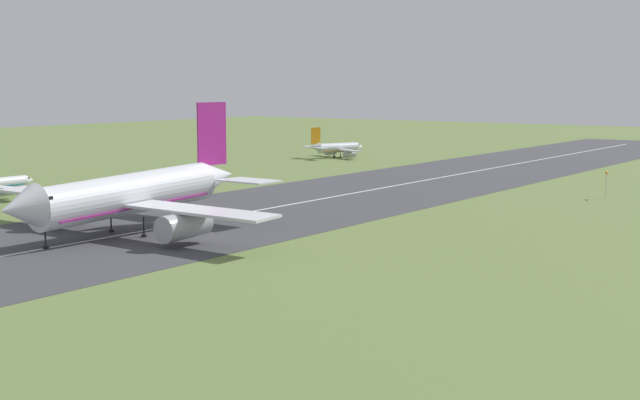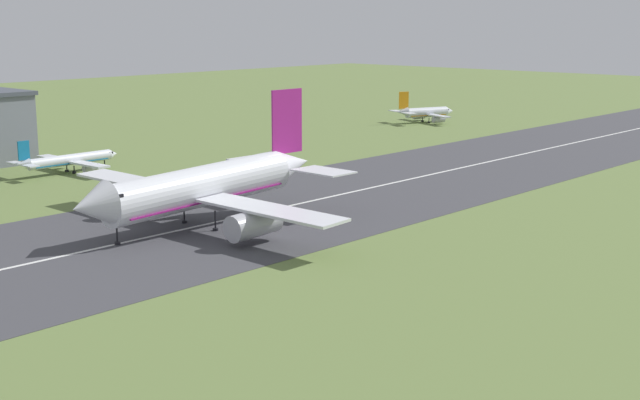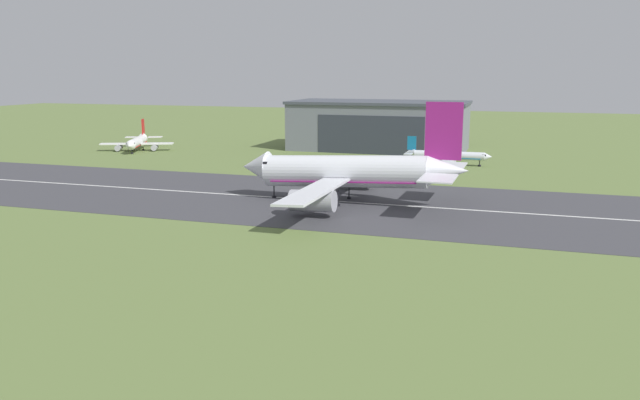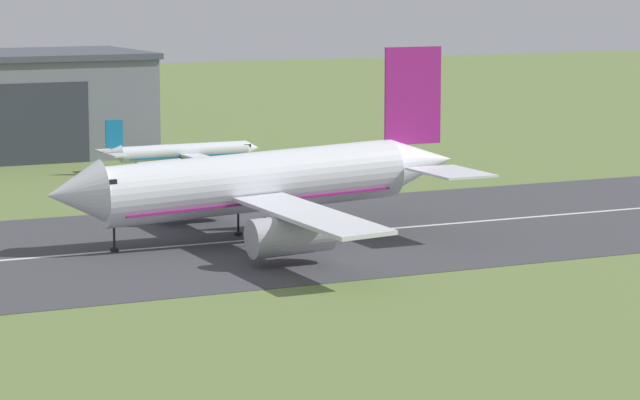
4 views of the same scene
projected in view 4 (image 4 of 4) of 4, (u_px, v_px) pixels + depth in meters
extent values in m
cube|color=#3D3D42|center=(477.00, 222.00, 170.79)|extent=(499.60, 47.33, 0.06)
cube|color=silver|center=(477.00, 221.00, 170.79)|extent=(449.64, 0.70, 0.01)
cylinder|color=silver|center=(252.00, 182.00, 157.53)|extent=(32.78, 6.83, 7.56)
cone|color=silver|center=(74.00, 193.00, 149.70)|extent=(5.97, 6.33, 6.45)
cone|color=silver|center=(421.00, 162.00, 165.57)|extent=(7.79, 5.74, 5.90)
cube|color=black|center=(104.00, 179.00, 150.78)|extent=(1.22, 5.31, 0.49)
cube|color=#991E7A|center=(252.00, 198.00, 157.78)|extent=(29.29, 6.45, 1.41)
cube|color=silver|center=(194.00, 175.00, 171.79)|extent=(5.95, 25.84, 0.63)
cylinder|color=#A8A8B2|center=(192.00, 197.00, 169.81)|extent=(8.31, 4.01, 4.19)
cube|color=silver|center=(310.00, 215.00, 143.05)|extent=(5.95, 25.84, 0.63)
cylinder|color=#A8A8B2|center=(290.00, 235.00, 144.77)|extent=(8.31, 4.01, 4.19)
cube|color=#991E7A|center=(413.00, 96.00, 164.04)|extent=(6.77, 0.41, 10.58)
cube|color=silver|center=(383.00, 156.00, 172.38)|extent=(6.10, 9.63, 0.24)
cube|color=silver|center=(451.00, 172.00, 158.23)|extent=(6.10, 9.63, 0.24)
cylinder|color=black|center=(114.00, 237.00, 152.04)|extent=(0.24, 0.24, 3.15)
cylinder|color=black|center=(114.00, 250.00, 152.24)|extent=(0.84, 0.84, 0.44)
cylinder|color=black|center=(238.00, 221.00, 161.51)|extent=(0.24, 0.24, 3.15)
cylinder|color=black|center=(238.00, 234.00, 161.72)|extent=(0.84, 0.84, 0.44)
cylinder|color=black|center=(265.00, 232.00, 154.80)|extent=(0.24, 0.24, 3.15)
cylinder|color=black|center=(265.00, 245.00, 155.00)|extent=(0.84, 0.84, 0.44)
cylinder|color=silver|center=(185.00, 152.00, 215.15)|extent=(18.92, 2.34, 2.25)
cone|color=silver|center=(252.00, 148.00, 219.67)|extent=(2.04, 2.26, 2.25)
cone|color=silver|center=(112.00, 153.00, 210.42)|extent=(2.71, 2.04, 2.03)
cube|color=black|center=(245.00, 145.00, 219.13)|extent=(1.11, 1.92, 0.44)
cube|color=#146B9E|center=(185.00, 156.00, 215.24)|extent=(17.03, 2.21, 0.20)
cube|color=silver|center=(203.00, 159.00, 209.80)|extent=(2.88, 10.29, 0.40)
cylinder|color=#A8A8B2|center=(205.00, 165.00, 210.92)|extent=(2.93, 1.41, 1.40)
cube|color=silver|center=(172.00, 150.00, 220.95)|extent=(2.88, 10.29, 0.40)
cylinder|color=#A8A8B2|center=(177.00, 156.00, 220.60)|extent=(2.93, 1.41, 1.40)
cube|color=#146B9E|center=(114.00, 134.00, 210.21)|extent=(2.45, 0.29, 3.83)
cube|color=silver|center=(118.00, 155.00, 207.90)|extent=(2.16, 3.45, 0.24)
cube|color=silver|center=(105.00, 151.00, 212.97)|extent=(2.16, 3.45, 0.24)
cylinder|color=black|center=(238.00, 162.00, 219.00)|extent=(0.24, 0.24, 1.61)
cylinder|color=black|center=(238.00, 166.00, 219.09)|extent=(0.84, 0.84, 0.44)
cylinder|color=black|center=(187.00, 166.00, 214.18)|extent=(0.24, 0.24, 1.61)
cylinder|color=black|center=(187.00, 170.00, 214.27)|extent=(0.84, 0.84, 0.44)
cylinder|color=black|center=(181.00, 164.00, 216.58)|extent=(0.24, 0.24, 1.61)
cylinder|color=black|center=(181.00, 168.00, 216.67)|extent=(0.84, 0.84, 0.44)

